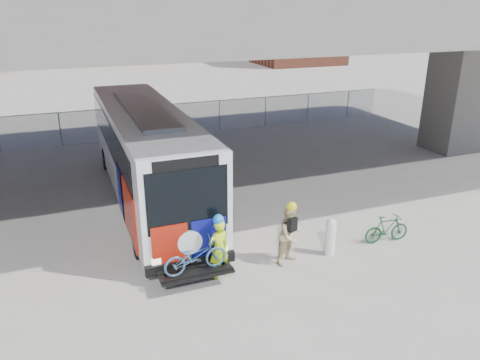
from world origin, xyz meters
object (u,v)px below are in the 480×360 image
bus (146,147)px  cyclist_hivis (219,247)px  bollard (331,235)px  bike_parked (387,229)px  cyclist_tan (291,234)px

bus → cyclist_hivis: 6.47m
bus → bollard: size_ratio=10.78×
cyclist_hivis → bike_parked: size_ratio=1.25×
bus → cyclist_hivis: (0.74, -6.32, -1.18)m
cyclist_hivis → bike_parked: 5.69m
bus → bollard: bearing=-55.9°
bus → bike_parked: size_ratio=8.43×
bike_parked → bus: bearing=51.2°
bollard → cyclist_tan: (-1.35, 0.03, 0.28)m
bus → cyclist_tan: (2.95, -6.33, -1.19)m
bollard → bike_parked: (2.11, 0.03, -0.18)m
cyclist_tan → bike_parked: 3.49m
cyclist_hivis → cyclist_tan: 2.21m
bus → cyclist_tan: size_ratio=6.64×
bollard → cyclist_tan: 1.38m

